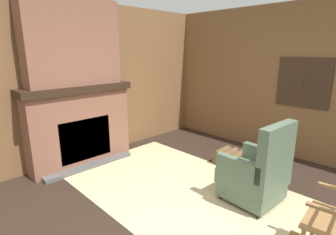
# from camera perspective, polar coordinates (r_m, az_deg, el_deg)

# --- Properties ---
(wood_panel_wall_left) EXTENTS (0.06, 6.09, 2.58)m
(wood_panel_wall_left) POSITION_cam_1_polar(r_m,az_deg,el_deg) (4.52, -20.61, 6.84)
(wood_panel_wall_left) COLOR brown
(wood_panel_wall_left) RESTS_ON ground
(wood_panel_wall_back) EXTENTS (6.09, 0.09, 2.58)m
(wood_panel_wall_back) POSITION_cam_1_polar(r_m,az_deg,el_deg) (4.82, 29.26, 6.35)
(wood_panel_wall_back) COLOR brown
(wood_panel_wall_back) RESTS_ON ground
(fireplace_hearth) EXTENTS (0.59, 1.72, 1.30)m
(fireplace_hearth) POSITION_cam_1_polar(r_m,az_deg,el_deg) (4.44, -18.61, -1.69)
(fireplace_hearth) COLOR brown
(fireplace_hearth) RESTS_ON ground
(chimney_breast) EXTENTS (0.34, 1.42, 1.27)m
(chimney_breast) POSITION_cam_1_polar(r_m,az_deg,el_deg) (4.29, -20.11, 15.09)
(chimney_breast) COLOR brown
(chimney_breast) RESTS_ON fireplace_hearth
(area_rug) EXTENTS (3.69, 1.99, 0.01)m
(area_rug) POSITION_cam_1_polar(r_m,az_deg,el_deg) (3.54, 5.28, -16.44)
(area_rug) COLOR #C6B789
(area_rug) RESTS_ON ground
(armchair) EXTENTS (0.69, 0.69, 1.04)m
(armchair) POSITION_cam_1_polar(r_m,az_deg,el_deg) (3.39, 18.73, -11.67)
(armchair) COLOR #516651
(armchair) RESTS_ON ground
(firewood_stack) EXTENTS (0.41, 0.38, 0.25)m
(firewood_stack) POSITION_cam_1_polar(r_m,az_deg,el_deg) (4.43, 13.22, -8.45)
(firewood_stack) COLOR brown
(firewood_stack) RESTS_ON ground
(oil_lamp_vase) EXTENTS (0.11, 0.11, 0.27)m
(oil_lamp_vase) POSITION_cam_1_polar(r_m,az_deg,el_deg) (4.12, -27.75, 6.86)
(oil_lamp_vase) COLOR #99B29E
(oil_lamp_vase) RESTS_ON fireplace_hearth
(storage_case) EXTENTS (0.14, 0.21, 0.14)m
(storage_case) POSITION_cam_1_polar(r_m,az_deg,el_deg) (4.61, -13.45, 8.42)
(storage_case) COLOR gray
(storage_case) RESTS_ON fireplace_hearth
(decorative_plate_on_mantel) EXTENTS (0.07, 0.28, 0.28)m
(decorative_plate_on_mantel) POSITION_cam_1_polar(r_m,az_deg,el_deg) (4.35, -19.99, 8.52)
(decorative_plate_on_mantel) COLOR red
(decorative_plate_on_mantel) RESTS_ON fireplace_hearth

